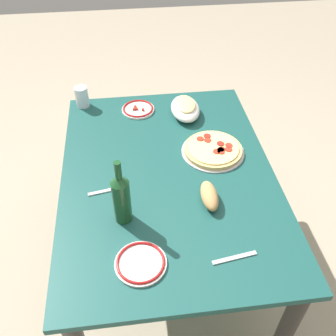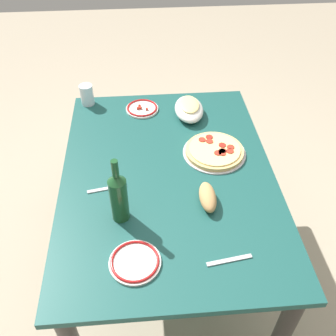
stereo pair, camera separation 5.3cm
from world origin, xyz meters
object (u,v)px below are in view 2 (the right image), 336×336
object	(u,v)px
pepperoni_pizza	(215,151)
side_plate_far	(135,262)
dining_table	(168,190)
baked_pasta_dish	(189,108)
water_glass	(87,95)
side_plate_near	(142,108)
wine_bottle	(119,196)
bread_loaf	(208,197)

from	to	relation	value
pepperoni_pizza	side_plate_far	size ratio (longest dim) A/B	1.59
dining_table	baked_pasta_dish	xyz separation A→B (m)	(-0.44, 0.15, 0.15)
water_glass	side_plate_near	bearing A→B (deg)	74.07
side_plate_far	side_plate_near	bearing A→B (deg)	176.78
wine_bottle	side_plate_near	xyz separation A→B (m)	(-0.75, 0.11, -0.11)
water_glass	pepperoni_pizza	bearing A→B (deg)	52.74
wine_bottle	side_plate_far	xyz separation A→B (m)	(0.22, 0.05, -0.11)
pepperoni_pizza	water_glass	world-z (taller)	water_glass
side_plate_near	pepperoni_pizza	bearing A→B (deg)	40.07
bread_loaf	wine_bottle	bearing A→B (deg)	-82.22
wine_bottle	bread_loaf	bearing A→B (deg)	97.78
wine_bottle	water_glass	world-z (taller)	wine_bottle
baked_pasta_dish	side_plate_far	world-z (taller)	baked_pasta_dish
wine_bottle	side_plate_far	size ratio (longest dim) A/B	1.59
pepperoni_pizza	side_plate_near	distance (m)	0.51
baked_pasta_dish	pepperoni_pizza	bearing A→B (deg)	14.17
water_glass	baked_pasta_dish	bearing A→B (deg)	74.52
dining_table	bread_loaf	distance (m)	0.28
side_plate_near	side_plate_far	size ratio (longest dim) A/B	0.94
dining_table	bread_loaf	xyz separation A→B (m)	(0.19, 0.15, 0.14)
wine_bottle	bread_loaf	size ratio (longest dim) A/B	1.83
dining_table	side_plate_near	bearing A→B (deg)	-168.84
pepperoni_pizza	wine_bottle	size ratio (longest dim) A/B	1.00
baked_pasta_dish	wine_bottle	world-z (taller)	wine_bottle
dining_table	baked_pasta_dish	bearing A→B (deg)	161.61
dining_table	pepperoni_pizza	bearing A→B (deg)	116.96
side_plate_far	bread_loaf	size ratio (longest dim) A/B	1.15
pepperoni_pizza	bread_loaf	bearing A→B (deg)	-15.11
baked_pasta_dish	side_plate_near	xyz separation A→B (m)	(-0.07, -0.25, -0.03)
pepperoni_pizza	baked_pasta_dish	distance (m)	0.34
pepperoni_pizza	side_plate_far	xyz separation A→B (m)	(0.57, -0.38, -0.01)
dining_table	water_glass	size ratio (longest dim) A/B	11.61
side_plate_near	side_plate_far	distance (m)	0.97
water_glass	bread_loaf	world-z (taller)	water_glass
side_plate_near	water_glass	bearing A→B (deg)	-105.93
side_plate_near	bread_loaf	xyz separation A→B (m)	(0.70, 0.25, 0.02)
dining_table	water_glass	xyz separation A→B (m)	(-0.59, -0.40, 0.17)
wine_bottle	bread_loaf	world-z (taller)	wine_bottle
side_plate_near	side_plate_far	world-z (taller)	side_plate_near
wine_bottle	water_glass	size ratio (longest dim) A/B	2.63
dining_table	side_plate_near	distance (m)	0.53
baked_pasta_dish	water_glass	bearing A→B (deg)	-105.48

